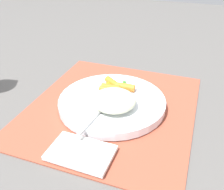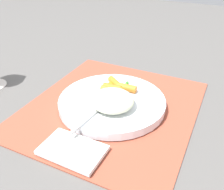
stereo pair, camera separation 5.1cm
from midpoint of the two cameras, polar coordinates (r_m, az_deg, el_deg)
The scene contains 8 objects.
ground_plane at distance 0.60m, azimuth 2.43°, elevation -2.90°, with size 2.40×2.40×0.00m, color #565451.
placemat at distance 0.59m, azimuth 2.44°, elevation -2.67°, with size 0.42×0.37×0.01m, color #9E4733.
plate at distance 0.59m, azimuth 2.46°, elevation -1.67°, with size 0.24×0.24×0.02m, color white.
rice_mound at distance 0.54m, azimuth 2.72°, elevation -1.26°, with size 0.09×0.09×0.04m, color beige.
carrot_portion at distance 0.61m, azimuth 3.40°, elevation 1.45°, with size 0.08×0.08×0.02m.
pea_scatter at distance 0.61m, azimuth 4.19°, elevation 1.18°, with size 0.09×0.07×0.01m.
fork at distance 0.56m, azimuth 0.99°, elevation -2.06°, with size 0.19×0.03×0.01m.
napkin at distance 0.48m, azimuth -5.93°, elevation -12.18°, with size 0.07×0.12×0.01m, color white.
Camera 2 is at (-0.44, -0.21, 0.34)m, focal length 40.92 mm.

